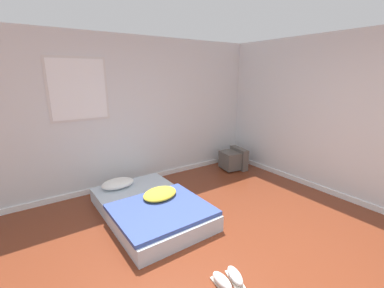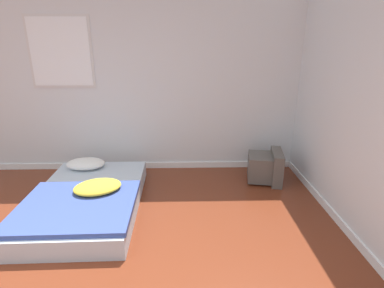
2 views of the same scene
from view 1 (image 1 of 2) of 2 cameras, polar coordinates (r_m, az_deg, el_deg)
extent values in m
cube|color=silver|center=(4.60, -15.78, 6.38)|extent=(7.87, 0.06, 2.60)
cube|color=white|center=(4.90, -14.57, -8.31)|extent=(7.87, 0.02, 0.09)
cube|color=silver|center=(4.36, -23.95, 11.01)|extent=(0.88, 0.01, 0.97)
cube|color=white|center=(4.35, -23.93, 11.01)|extent=(0.81, 0.01, 0.90)
cube|color=white|center=(4.78, 35.08, -11.38)|extent=(0.02, 8.31, 0.09)
cube|color=silver|center=(3.85, -9.36, -13.80)|extent=(1.21, 1.86, 0.22)
ellipsoid|color=white|center=(4.29, -16.17, -8.41)|extent=(0.53, 0.35, 0.14)
cube|color=#384C93|center=(3.51, -6.86, -14.25)|extent=(1.22, 1.09, 0.05)
ellipsoid|color=yellow|center=(3.78, -7.14, -10.90)|extent=(0.63, 0.55, 0.11)
cube|color=#56514C|center=(5.50, 8.40, -3.57)|extent=(0.39, 0.47, 0.35)
cube|color=#56514C|center=(5.62, 10.36, -3.07)|extent=(0.22, 0.53, 0.44)
cube|color=#283342|center=(5.65, 10.96, -2.86)|extent=(0.08, 0.41, 0.32)
cube|color=silver|center=(2.82, 6.67, -28.67)|extent=(0.11, 0.26, 0.02)
ellipsoid|color=white|center=(2.79, 6.70, -27.95)|extent=(0.12, 0.26, 0.09)
cube|color=silver|center=(2.89, 9.50, -27.59)|extent=(0.17, 0.28, 0.02)
ellipsoid|color=white|center=(2.86, 9.55, -26.88)|extent=(0.18, 0.28, 0.09)
camera|label=2|loc=(2.52, 57.38, 6.19)|focal=28.00mm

